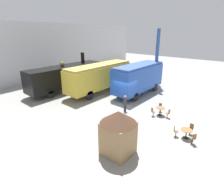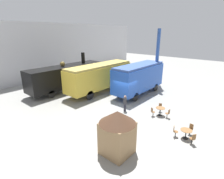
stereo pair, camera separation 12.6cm
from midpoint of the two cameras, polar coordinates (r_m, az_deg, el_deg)
name	(u,v)px [view 2 (the right image)]	position (r m, az deg, el deg)	size (l,w,h in m)	color
ground_plane	(124,103)	(19.71, 4.24, -4.34)	(80.00, 80.00, 0.00)	gray
backdrop_wall	(46,52)	(30.56, -20.73, 11.38)	(44.00, 0.15, 9.00)	silver
steam_locomotive	(67,76)	(24.41, -14.33, 4.44)	(10.77, 2.65, 4.79)	black
passenger_coach_vintage	(100,76)	(22.84, -3.75, 4.52)	(9.91, 2.59, 3.64)	gold
streamlined_locomotive	(142,76)	(22.76, 9.86, 4.33)	(9.88, 2.56, 3.79)	blue
cafe_table_near	(160,109)	(17.22, 15.70, -6.29)	(0.86, 0.86, 0.77)	black
cafe_table_mid	(186,132)	(14.38, 23.28, -12.58)	(0.83, 0.83, 0.70)	black
cafe_chair_0	(168,113)	(16.94, 18.04, -7.31)	(0.36, 0.36, 0.87)	black
cafe_chair_1	(160,107)	(18.00, 15.66, -5.54)	(0.40, 0.39, 0.87)	black
cafe_chair_2	(153,111)	(16.88, 13.32, -6.96)	(0.40, 0.40, 0.87)	black
cafe_chair_3	(175,131)	(14.32, 20.06, -12.50)	(0.38, 0.40, 0.87)	black
cafe_chair_4	(193,138)	(13.88, 25.17, -14.23)	(0.40, 0.40, 0.87)	black
cafe_chair_5	(191,128)	(15.05, 24.54, -11.51)	(0.37, 0.36, 0.87)	black
visitor_person	(125,103)	(17.40, 4.46, -4.34)	(0.34, 0.34, 1.65)	#262633
ticket_kiosk	(117,130)	(11.30, 2.04, -13.20)	(2.34, 2.34, 3.00)	#99754C
support_pillar	(157,60)	(24.61, 14.62, 9.37)	(0.44, 0.44, 8.00)	#2D519E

